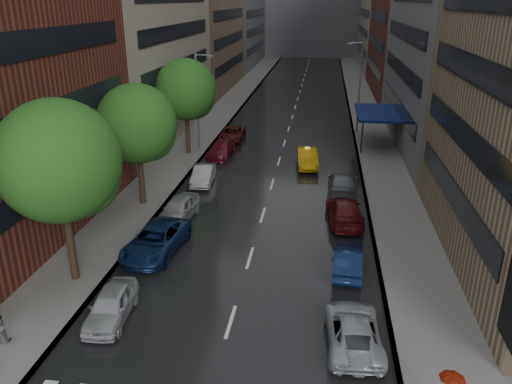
% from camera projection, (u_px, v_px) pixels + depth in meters
% --- Properties ---
extents(road, '(14.00, 140.00, 0.01)m').
position_uv_depth(road, '(294.00, 110.00, 65.05)').
color(road, black).
rests_on(road, ground).
extents(sidewalk_left, '(4.00, 140.00, 0.15)m').
position_uv_depth(sidewalk_left, '(227.00, 108.00, 66.15)').
color(sidewalk_left, gray).
rests_on(sidewalk_left, ground).
extents(sidewalk_right, '(4.00, 140.00, 0.15)m').
position_uv_depth(sidewalk_right, '(365.00, 112.00, 63.90)').
color(sidewalk_right, gray).
rests_on(sidewalk_right, ground).
extents(tree_near, '(5.94, 5.94, 9.47)m').
position_uv_depth(tree_near, '(58.00, 161.00, 23.53)').
color(tree_near, '#382619').
rests_on(tree_near, ground).
extents(tree_mid, '(5.36, 5.36, 8.54)m').
position_uv_depth(tree_mid, '(137.00, 124.00, 33.24)').
color(tree_mid, '#382619').
rests_on(tree_mid, ground).
extents(tree_far, '(5.51, 5.51, 8.78)m').
position_uv_depth(tree_far, '(186.00, 90.00, 44.60)').
color(tree_far, '#382619').
rests_on(tree_far, ground).
extents(taxi, '(2.14, 4.92, 1.57)m').
position_uv_depth(taxi, '(307.00, 158.00, 43.11)').
color(taxi, '#E0A10B').
rests_on(taxi, ground).
extents(parked_cars_left, '(3.13, 35.34, 1.55)m').
position_uv_depth(parked_cars_left, '(195.00, 187.00, 36.69)').
color(parked_cars_left, '#9FA0A5').
rests_on(parked_cars_left, ground).
extents(parked_cars_right, '(2.55, 22.70, 1.57)m').
position_uv_depth(parked_cars_right, '(346.00, 227.00, 30.23)').
color(parked_cars_right, '#9A9EA3').
rests_on(parked_cars_right, ground).
extents(street_lamp_left, '(1.74, 0.22, 9.00)m').
position_uv_depth(street_lamp_left, '(198.00, 100.00, 45.77)').
color(street_lamp_left, gray).
rests_on(street_lamp_left, sidewalk_left).
extents(street_lamp_right, '(1.74, 0.22, 9.00)m').
position_uv_depth(street_lamp_right, '(359.00, 79.00, 57.69)').
color(street_lamp_right, gray).
rests_on(street_lamp_right, sidewalk_right).
extents(awning, '(4.00, 8.00, 3.12)m').
position_uv_depth(awning, '(377.00, 113.00, 48.94)').
color(awning, navy).
rests_on(awning, sidewalk_right).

